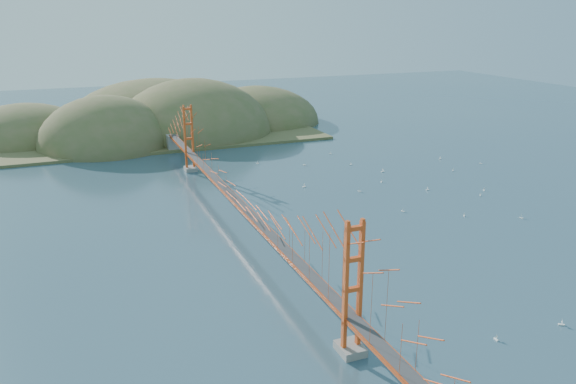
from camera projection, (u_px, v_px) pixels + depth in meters
name	position (u px, v px, depth m)	size (l,w,h in m)	color
ground	(241.00, 229.00, 72.79)	(320.00, 320.00, 0.00)	#335366
bridge	(240.00, 176.00, 70.81)	(2.20, 94.40, 12.00)	gray
far_headlands	(164.00, 130.00, 134.10)	(84.00, 58.00, 25.00)	brown
sailboat_12	(257.00, 163.00, 103.88)	(0.54, 0.49, 0.62)	white
sailboat_6	(562.00, 324.00, 50.26)	(0.62, 0.62, 0.65)	white
sailboat_4	(480.00, 195.00, 85.79)	(0.55, 0.55, 0.57)	white
sailboat_13	(464.00, 215.00, 77.14)	(0.53, 0.53, 0.56)	white
sailboat_1	(359.00, 191.00, 87.65)	(0.62, 0.62, 0.67)	white
sailboat_3	(304.00, 186.00, 89.93)	(0.64, 0.58, 0.72)	white
sailboat_5	(521.00, 217.00, 76.35)	(0.55, 0.58, 0.65)	white
sailboat_9	(484.00, 190.00, 88.22)	(0.52, 0.52, 0.58)	white
sailboat_16	(304.00, 165.00, 102.77)	(0.66, 0.66, 0.69)	white
sailboat_14	(381.00, 181.00, 92.57)	(0.51, 0.53, 0.59)	white
sailboat_8	(351.00, 164.00, 102.96)	(0.56, 0.54, 0.63)	white
sailboat_11	(481.00, 163.00, 103.86)	(0.56, 0.56, 0.58)	white
sailboat_10	(496.00, 339.00, 48.00)	(0.47, 0.53, 0.60)	white
sailboat_17	(440.00, 158.00, 107.06)	(0.55, 0.48, 0.63)	white
sailboat_0	(403.00, 211.00, 78.88)	(0.54, 0.54, 0.60)	white
sailboat_7	(383.00, 171.00, 98.49)	(0.64, 0.54, 0.74)	white
sailboat_15	(331.00, 153.00, 110.95)	(0.61, 0.61, 0.67)	white
sailboat_extra_0	(427.00, 189.00, 88.46)	(0.51, 0.42, 0.60)	white
sailboat_extra_1	(453.00, 170.00, 99.07)	(0.56, 0.56, 0.58)	white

